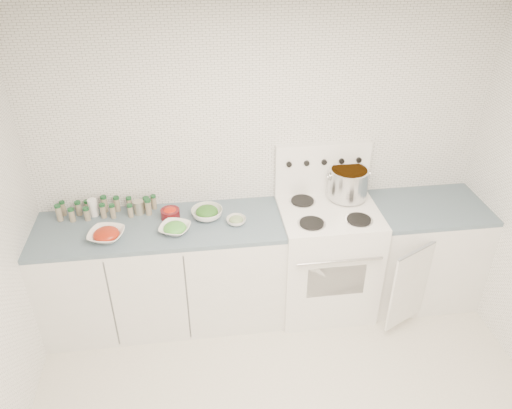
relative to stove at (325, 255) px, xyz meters
The scene contains 13 objects.
room_walls 1.66m from the stove, 112.04° to the right, with size 3.54×3.04×2.52m.
counter_left 1.31m from the stove, behind, with size 1.85×0.62×0.90m.
stove is the anchor object (origin of this frame).
counter_right 0.82m from the stove, ahead, with size 0.89×0.81×0.90m.
stock_pot 0.63m from the stove, 41.71° to the left, with size 0.33×0.31×0.24m.
bowl_tomato 1.73m from the stove, behind, with size 0.30×0.30×0.08m.
bowl_snowpea 1.26m from the stove, behind, with size 0.28×0.28×0.07m.
bowl_broccoli 1.04m from the stove, behind, with size 0.27×0.27×0.10m.
bowl_zucchini 0.85m from the stove, behind, with size 0.18×0.18×0.06m.
bowl_pepper 1.30m from the stove, behind, with size 0.15×0.15×0.09m.
salt_canister 1.87m from the stove, behind, with size 0.07×0.07×0.14m, color white.
tin_can 1.54m from the stove, behind, with size 0.08×0.08×0.11m, color #ADA892.
spice_cluster 1.78m from the stove, behind, with size 0.74×0.16×0.14m.
Camera 1 is at (-0.51, -1.95, 2.99)m, focal length 35.00 mm.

